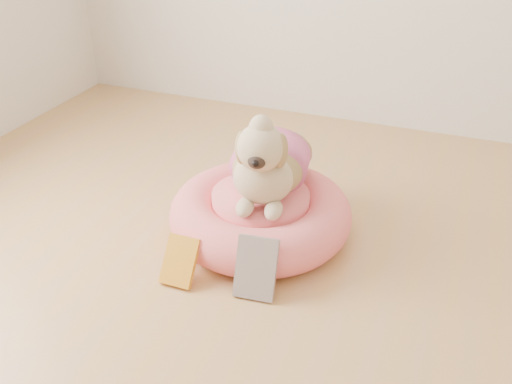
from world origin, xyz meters
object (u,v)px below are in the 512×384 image
(pet_bed, at_px, (261,214))
(book_yellow, at_px, (180,261))
(dog, at_px, (268,147))
(book_white, at_px, (256,268))

(pet_bed, bearing_deg, book_yellow, -113.55)
(dog, relative_size, book_yellow, 2.93)
(pet_bed, relative_size, book_white, 3.32)
(book_white, bearing_deg, book_yellow, -179.57)
(book_yellow, xyz_separation_m, book_white, (0.28, 0.03, 0.03))
(book_yellow, distance_m, book_white, 0.28)
(dog, bearing_deg, book_white, -85.75)
(pet_bed, xyz_separation_m, dog, (0.02, 0.02, 0.29))
(book_yellow, bearing_deg, dog, 64.88)
(pet_bed, distance_m, book_white, 0.37)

